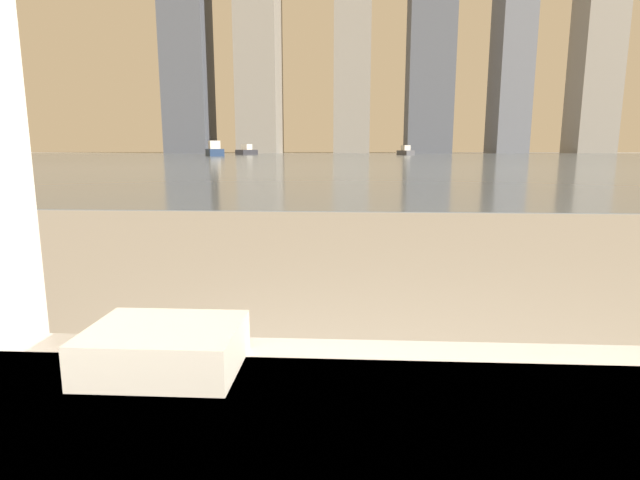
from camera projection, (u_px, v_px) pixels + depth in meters
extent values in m
cube|color=silver|center=(166.00, 358.00, 0.90)|extent=(0.27, 0.21, 0.04)
cube|color=silver|center=(164.00, 337.00, 0.90)|extent=(0.27, 0.21, 0.04)
cube|color=slate|center=(348.00, 157.00, 61.10)|extent=(180.00, 110.00, 0.01)
cube|color=navy|center=(215.00, 152.00, 65.51)|extent=(3.66, 5.55, 0.92)
cube|color=silver|center=(214.00, 145.00, 65.33)|extent=(1.96, 2.32, 1.05)
cube|color=#4C4C51|center=(406.00, 153.00, 78.52)|extent=(2.49, 4.21, 0.70)
cube|color=silver|center=(406.00, 148.00, 78.38)|extent=(1.39, 1.72, 0.80)
cube|color=#2D2D33|center=(247.00, 152.00, 83.56)|extent=(3.12, 4.83, 0.80)
cube|color=silver|center=(247.00, 147.00, 83.40)|extent=(1.69, 2.01, 0.91)
cube|color=#4C515B|center=(186.00, 36.00, 113.47)|extent=(9.71, 10.46, 52.52)
cube|color=gray|center=(259.00, 43.00, 112.85)|extent=(9.02, 13.51, 49.09)
cube|color=gray|center=(352.00, 42.00, 111.68)|extent=(8.08, 8.34, 48.97)
cube|color=#4C515B|center=(432.00, 3.00, 109.28)|extent=(9.86, 9.01, 64.88)
cube|color=slate|center=(512.00, 46.00, 109.91)|extent=(7.04, 10.76, 46.73)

